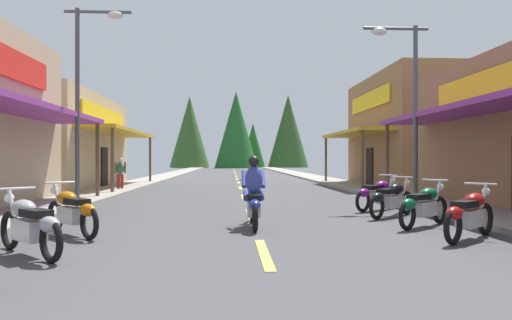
{
  "coord_description": "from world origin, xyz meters",
  "views": [
    {
      "loc": [
        -0.54,
        0.5,
        1.49
      ],
      "look_at": [
        1.21,
        31.82,
        1.44
      ],
      "focal_mm": 32.66,
      "sensor_mm": 36.0,
      "label": 1
    }
  ],
  "objects": [
    {
      "name": "motorcycle_parked_left_2",
      "position": [
        -3.62,
        9.75,
        0.49
      ],
      "size": [
        1.53,
        1.64,
        1.04
      ],
      "rotation": [
        0.0,
        0.0,
        2.32
      ],
      "color": "black",
      "rests_on": "ground"
    },
    {
      "name": "motorcycle_parked_right_3",
      "position": [
        3.88,
        8.83,
        0.49
      ],
      "size": [
        1.68,
        1.48,
        1.04
      ],
      "rotation": [
        0.0,
        0.0,
        0.71
      ],
      "color": "black",
      "rests_on": "ground"
    },
    {
      "name": "storefront_left_far",
      "position": [
        -10.83,
        25.02,
        2.38
      ],
      "size": [
        9.36,
        10.75,
        4.75
      ],
      "color": "tan",
      "rests_on": "ground"
    },
    {
      "name": "treeline_backdrop",
      "position": [
        0.5,
        83.42,
        6.11
      ],
      "size": [
        25.33,
        13.34,
        13.24
      ],
      "color": "#1E5923",
      "rests_on": "ground"
    },
    {
      "name": "storefront_right_far",
      "position": [
        11.43,
        25.42,
        3.0
      ],
      "size": [
        10.55,
        9.43,
        6.0
      ],
      "color": "olive",
      "rests_on": "ground"
    },
    {
      "name": "sidewalk_left",
      "position": [
        -6.01,
        33.13,
        0.06
      ],
      "size": [
        2.17,
        96.26,
        0.12
      ],
      "primitive_type": "cube",
      "color": "gray",
      "rests_on": "ground"
    },
    {
      "name": "pedestrian_browsing",
      "position": [
        -5.69,
        22.69,
        0.9
      ],
      "size": [
        0.45,
        0.43,
        1.57
      ],
      "rotation": [
        0.0,
        0.0,
        2.28
      ],
      "color": "maroon",
      "rests_on": "ground"
    },
    {
      "name": "motorcycle_parked_right_4",
      "position": [
        3.71,
        10.48,
        0.49
      ],
      "size": [
        1.69,
        1.46,
        1.04
      ],
      "rotation": [
        0.0,
        0.0,
        0.71
      ],
      "color": "black",
      "rests_on": "ground"
    },
    {
      "name": "streetlamp_left",
      "position": [
        -5.01,
        15.38,
        4.05
      ],
      "size": [
        2.08,
        0.3,
        6.23
      ],
      "color": "#474C51",
      "rests_on": "ground"
    },
    {
      "name": "sidewalk_right",
      "position": [
        6.01,
        33.13,
        0.06
      ],
      "size": [
        2.17,
        96.26,
        0.12
      ],
      "primitive_type": "cube",
      "color": "gray",
      "rests_on": "ground"
    },
    {
      "name": "motorcycle_parked_right_6",
      "position": [
        3.75,
        13.78,
        0.49
      ],
      "size": [
        1.74,
        1.41,
        1.04
      ],
      "rotation": [
        0.0,
        0.0,
        0.67
      ],
      "color": "black",
      "rests_on": "ground"
    },
    {
      "name": "streetlamp_right",
      "position": [
        5.0,
        14.9,
        3.76
      ],
      "size": [
        2.08,
        0.3,
        5.71
      ],
      "color": "#474C51",
      "rests_on": "ground"
    },
    {
      "name": "motorcycle_parked_left_1",
      "position": [
        -3.61,
        7.82,
        0.49
      ],
      "size": [
        1.59,
        1.58,
        1.04
      ],
      "rotation": [
        0.0,
        0.0,
        2.36
      ],
      "color": "black",
      "rests_on": "ground"
    },
    {
      "name": "rider_cruising_lead",
      "position": [
        -0.02,
        10.65,
        0.66
      ],
      "size": [
        0.6,
        2.14,
        1.57
      ],
      "rotation": [
        0.0,
        0.0,
        1.56
      ],
      "color": "black",
      "rests_on": "ground"
    },
    {
      "name": "ground",
      "position": [
        0.0,
        33.13,
        -0.05
      ],
      "size": [
        9.85,
        96.26,
        0.1
      ],
      "primitive_type": "cube",
      "color": "#424244"
    },
    {
      "name": "centerline_dashes",
      "position": [
        0.0,
        35.83,
        0.01
      ],
      "size": [
        0.16,
        71.34,
        0.01
      ],
      "color": "#E0C64C",
      "rests_on": "ground"
    },
    {
      "name": "motorcycle_parked_right_5",
      "position": [
        3.62,
        12.23,
        0.49
      ],
      "size": [
        1.68,
        1.48,
        1.04
      ],
      "rotation": [
        0.0,
        0.0,
        0.72
      ],
      "color": "black",
      "rests_on": "ground"
    }
  ]
}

